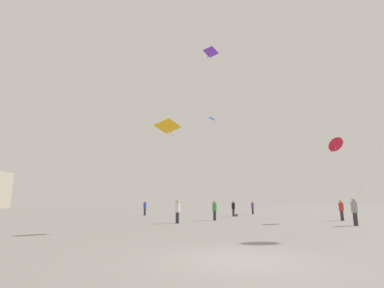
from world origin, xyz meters
TOP-DOWN VIEW (x-y plane):
  - ground_plane at (0.00, 0.00)m, footprint 300.00×300.00m
  - person_in_black at (4.98, 24.12)m, footprint 0.37×0.37m
  - person_in_blue at (-5.01, 27.11)m, footprint 0.38×0.38m
  - person_in_white at (-1.40, 13.91)m, footprint 0.38×0.38m
  - person_in_green at (1.87, 17.15)m, footprint 0.37×0.37m
  - person_in_red at (12.65, 16.13)m, footprint 0.38×0.38m
  - person_in_purple at (8.75, 29.83)m, footprint 0.37×0.37m
  - person_in_grey at (10.42, 10.86)m, footprint 0.40×0.40m
  - kite_amber_delta at (-2.13, 8.77)m, footprint 1.43×5.66m
  - kite_violet_delta at (1.35, 14.56)m, footprint 1.18×3.05m
  - kite_crimson_diamond at (11.81, 14.66)m, footprint 1.57×2.03m
  - kite_cobalt_diamond at (2.76, 23.74)m, footprint 2.82×1.03m
  - handbag_beside_flyer at (5.33, 24.22)m, footprint 0.35×0.23m

SIDE VIEW (x-z plane):
  - ground_plane at x=0.00m, z-range 0.00..0.00m
  - handbag_beside_flyer at x=5.33m, z-range 0.00..0.24m
  - person_in_purple at x=8.75m, z-range 0.08..1.78m
  - person_in_green at x=1.87m, z-range 0.08..1.80m
  - person_in_black at x=4.98m, z-range 0.08..1.80m
  - person_in_blue at x=-5.01m, z-range 0.08..1.82m
  - person_in_white at x=-1.40m, z-range 0.08..1.83m
  - person_in_red at x=12.65m, z-range 0.08..1.84m
  - person_in_grey at x=10.42m, z-range 0.09..1.92m
  - kite_amber_delta at x=-2.13m, z-range 3.44..8.48m
  - kite_crimson_diamond at x=11.81m, z-range 3.51..9.13m
  - kite_cobalt_diamond at x=2.76m, z-range 5.89..15.99m
  - kite_violet_delta at x=1.35m, z-range 7.19..20.47m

